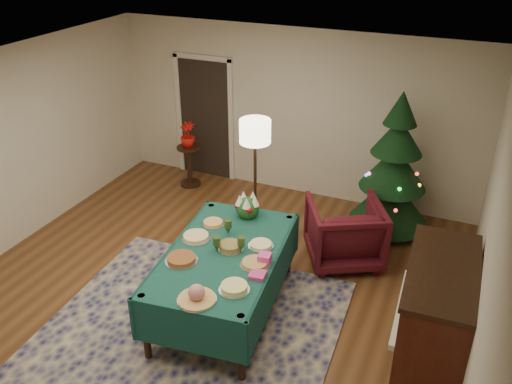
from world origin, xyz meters
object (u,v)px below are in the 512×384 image
at_px(piano, 434,322).
at_px(side_table, 190,166).
at_px(potted_plant, 188,140).
at_px(floor_lamp, 255,139).
at_px(christmas_tree, 394,170).
at_px(buffet_table, 224,264).
at_px(armchair, 345,229).
at_px(gift_box, 265,259).

bearing_deg(piano, side_table, 147.58).
xyz_separation_m(side_table, potted_plant, (-0.00, 0.00, 0.48)).
bearing_deg(potted_plant, floor_lamp, -31.38).
relative_size(potted_plant, christmas_tree, 0.21).
bearing_deg(potted_plant, christmas_tree, -1.39).
xyz_separation_m(buffet_table, potted_plant, (-2.02, 2.74, 0.16)).
height_order(armchair, potted_plant, armchair).
relative_size(buffet_table, christmas_tree, 1.07).
relative_size(gift_box, side_table, 0.19).
xyz_separation_m(gift_box, floor_lamp, (-0.87, 1.74, 0.60)).
relative_size(armchair, floor_lamp, 0.55).
relative_size(armchair, christmas_tree, 0.45).
bearing_deg(floor_lamp, armchair, -6.48).
xyz_separation_m(gift_box, armchair, (0.49, 1.59, -0.41)).
xyz_separation_m(buffet_table, armchair, (0.99, 1.57, -0.19)).
bearing_deg(piano, buffet_table, 179.70).
bearing_deg(armchair, piano, 101.44).
bearing_deg(floor_lamp, side_table, 148.62).
bearing_deg(side_table, gift_box, -47.47).
distance_m(floor_lamp, potted_plant, 2.05).
height_order(gift_box, armchair, armchair).
xyz_separation_m(gift_box, piano, (1.81, 0.00, -0.27)).
xyz_separation_m(armchair, floor_lamp, (-1.36, 0.15, 1.01)).
xyz_separation_m(armchair, piano, (1.32, -1.59, 0.14)).
bearing_deg(christmas_tree, potted_plant, 178.61).
relative_size(buffet_table, potted_plant, 5.21).
relative_size(side_table, potted_plant, 1.62).
bearing_deg(buffet_table, side_table, 126.45).
height_order(armchair, floor_lamp, floor_lamp).
xyz_separation_m(floor_lamp, piano, (2.68, -1.74, -0.87)).
height_order(gift_box, piano, piano).
bearing_deg(floor_lamp, christmas_tree, 28.04).
bearing_deg(potted_plant, gift_box, -47.47).
height_order(buffet_table, gift_box, gift_box).
height_order(armchair, piano, piano).
height_order(buffet_table, christmas_tree, christmas_tree).
bearing_deg(christmas_tree, side_table, 178.61).
xyz_separation_m(armchair, potted_plant, (-3.02, 1.17, 0.35)).
bearing_deg(christmas_tree, armchair, -109.57).
bearing_deg(potted_plant, buffet_table, -53.55).
bearing_deg(gift_box, buffet_table, 178.24).
bearing_deg(floor_lamp, potted_plant, 148.62).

